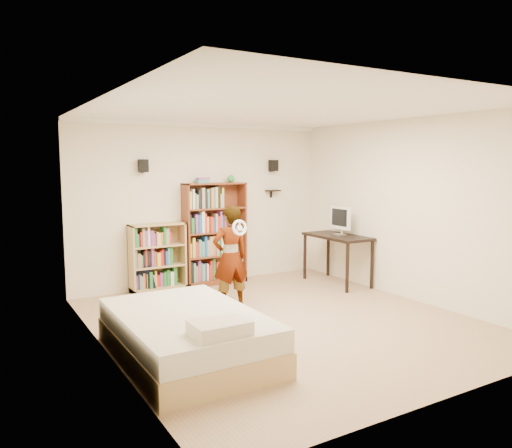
{
  "coord_description": "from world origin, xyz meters",
  "views": [
    {
      "loc": [
        -3.49,
        -5.21,
        2.03
      ],
      "look_at": [
        -0.07,
        0.6,
        1.21
      ],
      "focal_mm": 35.0,
      "sensor_mm": 36.0,
      "label": 1
    }
  ],
  "objects_px": {
    "daybed": "(187,329)",
    "tall_bookshelf": "(215,234)",
    "computer_desk": "(337,259)",
    "low_bookshelf": "(158,257)",
    "person": "(230,257)"
  },
  "relations": [
    {
      "from": "tall_bookshelf",
      "to": "daybed",
      "type": "bearing_deg",
      "value": -120.91
    },
    {
      "from": "person",
      "to": "computer_desk",
      "type": "bearing_deg",
      "value": -169.29
    },
    {
      "from": "daybed",
      "to": "tall_bookshelf",
      "type": "bearing_deg",
      "value": 59.09
    },
    {
      "from": "tall_bookshelf",
      "to": "computer_desk",
      "type": "distance_m",
      "value": 2.12
    },
    {
      "from": "computer_desk",
      "to": "daybed",
      "type": "relative_size",
      "value": 0.59
    },
    {
      "from": "tall_bookshelf",
      "to": "person",
      "type": "height_order",
      "value": "tall_bookshelf"
    },
    {
      "from": "tall_bookshelf",
      "to": "low_bookshelf",
      "type": "distance_m",
      "value": 1.06
    },
    {
      "from": "tall_bookshelf",
      "to": "daybed",
      "type": "relative_size",
      "value": 0.82
    },
    {
      "from": "low_bookshelf",
      "to": "daybed",
      "type": "relative_size",
      "value": 0.52
    },
    {
      "from": "computer_desk",
      "to": "person",
      "type": "relative_size",
      "value": 0.84
    },
    {
      "from": "computer_desk",
      "to": "person",
      "type": "bearing_deg",
      "value": -170.37
    },
    {
      "from": "person",
      "to": "tall_bookshelf",
      "type": "bearing_deg",
      "value": -106.47
    },
    {
      "from": "computer_desk",
      "to": "person",
      "type": "xyz_separation_m",
      "value": [
        -2.24,
        -0.38,
        0.31
      ]
    },
    {
      "from": "low_bookshelf",
      "to": "daybed",
      "type": "bearing_deg",
      "value": -103.49
    },
    {
      "from": "low_bookshelf",
      "to": "computer_desk",
      "type": "xyz_separation_m",
      "value": [
        2.8,
        -1.06,
        -0.13
      ]
    }
  ]
}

